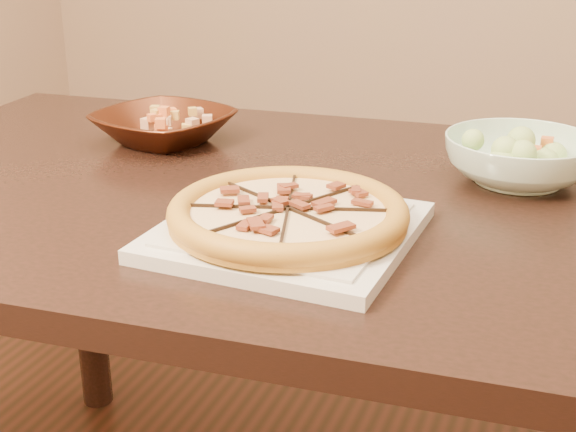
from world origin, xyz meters
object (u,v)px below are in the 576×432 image
(pizza, at_px, (288,213))
(salad_bowl, at_px, (519,160))
(bronze_bowl, at_px, (164,127))
(dining_table, at_px, (262,251))
(plate, at_px, (288,231))

(pizza, bearing_deg, salad_bowl, 53.41)
(salad_bowl, bearing_deg, bronze_bowl, -179.39)
(dining_table, bearing_deg, bronze_bowl, 148.87)
(pizza, xyz_separation_m, salad_bowl, (0.24, 0.33, 0.00))
(pizza, distance_m, bronze_bowl, 0.48)
(plate, xyz_separation_m, salad_bowl, (0.24, 0.33, 0.02))
(dining_table, xyz_separation_m, pizza, (0.11, -0.17, 0.14))
(bronze_bowl, xyz_separation_m, salad_bowl, (0.60, 0.01, 0.01))
(plate, distance_m, salad_bowl, 0.41)
(plate, distance_m, bronze_bowl, 0.48)
(dining_table, distance_m, bronze_bowl, 0.32)
(dining_table, relative_size, salad_bowl, 6.29)
(plate, relative_size, salad_bowl, 1.38)
(bronze_bowl, bearing_deg, salad_bowl, 0.61)
(dining_table, xyz_separation_m, plate, (0.11, -0.17, 0.12))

